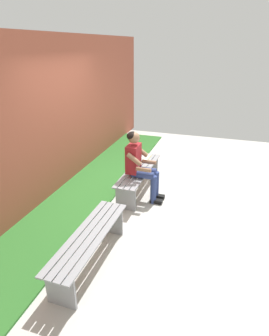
{
  "coord_description": "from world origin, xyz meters",
  "views": [
    {
      "loc": [
        4.68,
        1.43,
        2.63
      ],
      "look_at": [
        0.74,
        0.15,
        0.81
      ],
      "focal_mm": 30.3,
      "sensor_mm": 36.0,
      "label": 1
    }
  ],
  "objects_px": {
    "apple": "(139,162)",
    "bench_far": "(89,242)",
    "bench_near": "(139,174)",
    "book_open": "(145,158)",
    "person_seated": "(140,163)"
  },
  "relations": [
    {
      "from": "apple",
      "to": "bench_far",
      "type": "bearing_deg",
      "value": 1.7
    },
    {
      "from": "bench_far",
      "to": "book_open",
      "type": "bearing_deg",
      "value": -179.17
    },
    {
      "from": "person_seated",
      "to": "apple",
      "type": "height_order",
      "value": "person_seated"
    },
    {
      "from": "bench_far",
      "to": "book_open",
      "type": "xyz_separation_m",
      "value": [
        -2.67,
        -0.04,
        0.12
      ]
    },
    {
      "from": "bench_near",
      "to": "apple",
      "type": "height_order",
      "value": "apple"
    },
    {
      "from": "person_seated",
      "to": "apple",
      "type": "distance_m",
      "value": 0.58
    },
    {
      "from": "bench_near",
      "to": "bench_far",
      "type": "bearing_deg",
      "value": 0.0
    },
    {
      "from": "apple",
      "to": "book_open",
      "type": "xyz_separation_m",
      "value": [
        -0.32,
        0.03,
        -0.03
      ]
    },
    {
      "from": "book_open",
      "to": "person_seated",
      "type": "bearing_deg",
      "value": 10.24
    },
    {
      "from": "bench_near",
      "to": "person_seated",
      "type": "bearing_deg",
      "value": 20.02
    },
    {
      "from": "bench_near",
      "to": "apple",
      "type": "xyz_separation_m",
      "value": [
        -0.24,
        -0.07,
        0.15
      ]
    },
    {
      "from": "person_seated",
      "to": "bench_far",
      "type": "bearing_deg",
      "value": -3.15
    },
    {
      "from": "apple",
      "to": "person_seated",
      "type": "bearing_deg",
      "value": 18.31
    },
    {
      "from": "bench_near",
      "to": "book_open",
      "type": "height_order",
      "value": "book_open"
    },
    {
      "from": "bench_near",
      "to": "book_open",
      "type": "relative_size",
      "value": 4.16
    }
  ]
}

